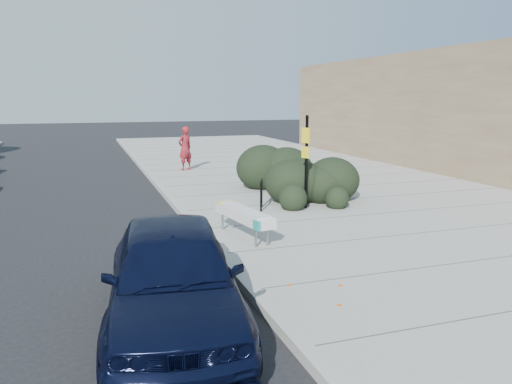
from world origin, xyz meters
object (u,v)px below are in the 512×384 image
bike_rack (261,192)px  sign_post (306,156)px  bench (244,215)px  sedan_navy (173,275)px  pedestrian (185,148)px

bike_rack → sign_post: bearing=12.5°
bike_rack → bench: bearing=-96.0°
sign_post → sedan_navy: size_ratio=0.57×
bench → sedan_navy: sedan_navy is taller
bench → sign_post: (2.55, 2.30, 0.96)m
sedan_navy → pedestrian: (3.00, 14.40, 0.32)m
pedestrian → bench: bearing=56.8°
bike_rack → sign_post: 1.58m
bike_rack → sedan_navy: bearing=-98.2°
sign_post → pedestrian: bearing=81.8°
sign_post → bench: bearing=-157.5°
bench → bike_rack: 2.82m
sign_post → sedan_navy: (-4.72, -5.89, -0.85)m
bench → sign_post: 3.57m
bike_rack → sign_post: size_ratio=0.32×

